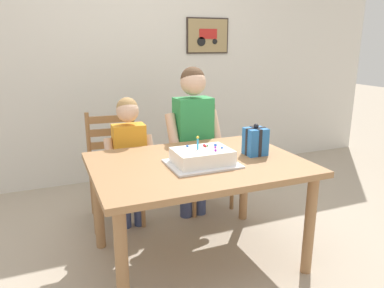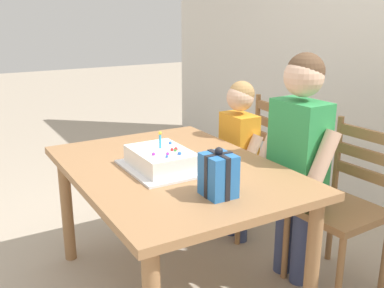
% 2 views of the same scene
% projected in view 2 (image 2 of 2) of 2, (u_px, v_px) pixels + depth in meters
% --- Properties ---
extents(ground_plane, '(20.00, 20.00, 0.00)m').
position_uv_depth(ground_plane, '(175.00, 288.00, 2.53)').
color(ground_plane, tan).
extents(dining_table, '(1.38, 1.00, 0.73)m').
position_uv_depth(dining_table, '(174.00, 183.00, 2.35)').
color(dining_table, '#9E7047').
rests_on(dining_table, ground).
extents(birthday_cake, '(0.44, 0.34, 0.19)m').
position_uv_depth(birthday_cake, '(161.00, 160.00, 2.27)').
color(birthday_cake, silver).
rests_on(birthday_cake, dining_table).
extents(gift_box_red_large, '(0.15, 0.13, 0.22)m').
position_uv_depth(gift_box_red_large, '(218.00, 175.00, 1.93)').
color(gift_box_red_large, '#286BB7').
rests_on(gift_box_red_large, dining_table).
extents(chair_left, '(0.45, 0.45, 0.92)m').
position_uv_depth(chair_left, '(253.00, 164.00, 3.14)').
color(chair_left, '#996B42').
rests_on(chair_left, ground).
extents(chair_right, '(0.44, 0.44, 0.92)m').
position_uv_depth(chair_right, '(344.00, 206.00, 2.47)').
color(chair_right, '#996B42').
rests_on(chair_right, ground).
extents(child_older, '(0.47, 0.27, 1.30)m').
position_uv_depth(child_older, '(299.00, 148.00, 2.42)').
color(child_older, '#38426B').
rests_on(child_older, ground).
extents(child_younger, '(0.39, 0.23, 1.08)m').
position_uv_depth(child_younger, '(239.00, 146.00, 2.91)').
color(child_younger, '#38426B').
rests_on(child_younger, ground).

